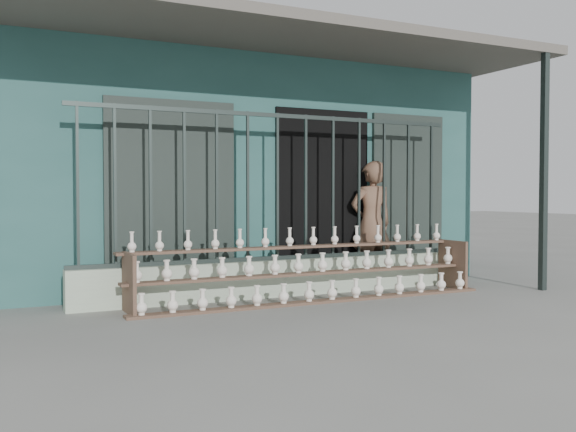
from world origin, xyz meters
name	(u,v)px	position (x,y,z in m)	size (l,w,h in m)	color
ground	(329,314)	(0.00, 0.00, 0.00)	(60.00, 60.00, 0.00)	slate
workshop_building	(202,172)	(0.00, 4.23, 1.62)	(7.40, 6.60, 3.21)	#295754
parapet_wall	(277,278)	(0.00, 1.30, 0.23)	(5.00, 0.20, 0.45)	beige
security_fence	(277,187)	(0.00, 1.30, 1.35)	(5.00, 0.04, 1.80)	#283330
shelf_rack	(311,269)	(0.25, 0.88, 0.36)	(4.50, 0.68, 0.85)	brown
elderly_woman	(372,223)	(1.56, 1.59, 0.86)	(0.62, 0.41, 1.71)	brown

